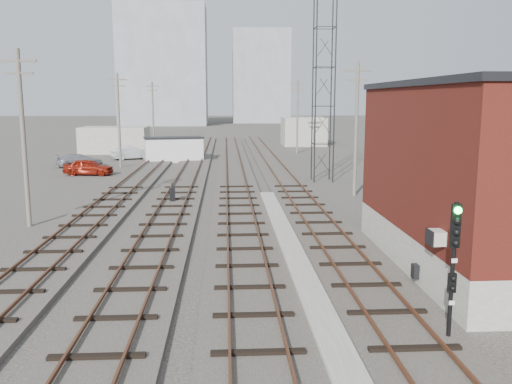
{
  "coord_description": "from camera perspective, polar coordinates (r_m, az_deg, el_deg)",
  "views": [
    {
      "loc": [
        -2.27,
        -8.08,
        6.49
      ],
      "look_at": [
        -0.86,
        17.04,
        2.2
      ],
      "focal_mm": 38.0,
      "sensor_mm": 36.0,
      "label": 1
    }
  ],
  "objects": [
    {
      "name": "signal_mast",
      "position": [
        15.29,
        20.07,
        -7.01
      ],
      "size": [
        0.4,
        0.41,
        3.88
      ],
      "color": "gray",
      "rests_on": "ground"
    },
    {
      "name": "apartment_left",
      "position": [
        144.19,
        -9.73,
        12.93
      ],
      "size": [
        22.0,
        14.0,
        30.0
      ],
      "primitive_type": "cube",
      "color": "gray",
      "rests_on": "ground"
    },
    {
      "name": "switch_stand",
      "position": [
        34.44,
        -8.8,
        -0.31
      ],
      "size": [
        0.38,
        0.38,
        1.24
      ],
      "rotation": [
        0.0,
        0.0,
        0.41
      ],
      "color": "black",
      "rests_on": "ground"
    },
    {
      "name": "lattice_tower",
      "position": [
        43.79,
        7.13,
        10.92
      ],
      "size": [
        1.6,
        1.6,
        15.0
      ],
      "color": "black",
      "rests_on": "ground"
    },
    {
      "name": "utility_pole_right_a",
      "position": [
        37.17,
        10.51,
        6.9
      ],
      "size": [
        1.8,
        0.24,
        9.0
      ],
      "color": "#595147",
      "rests_on": "ground"
    },
    {
      "name": "car_red",
      "position": [
        49.41,
        -17.21,
        2.54
      ],
      "size": [
        4.39,
        2.17,
        1.44
      ],
      "primitive_type": "imported",
      "rotation": [
        0.0,
        0.0,
        1.46
      ],
      "color": "maroon",
      "rests_on": "ground"
    },
    {
      "name": "utility_pole_left_b",
      "position": [
        54.08,
        -14.25,
        7.59
      ],
      "size": [
        1.8,
        0.24,
        9.0
      ],
      "color": "#595147",
      "rests_on": "ground"
    },
    {
      "name": "platform_curb",
      "position": [
        23.15,
        3.8,
        -6.3
      ],
      "size": [
        0.9,
        28.0,
        0.26
      ],
      "primitive_type": "cube",
      "color": "gray",
      "rests_on": "ground"
    },
    {
      "name": "utility_pole_left_a",
      "position": [
        29.93,
        -23.32,
        5.65
      ],
      "size": [
        1.8,
        0.24,
        9.0
      ],
      "color": "#595147",
      "rests_on": "ground"
    },
    {
      "name": "apartment_right",
      "position": [
        158.55,
        0.51,
        12.03
      ],
      "size": [
        16.0,
        12.0,
        26.0
      ],
      "primitive_type": "cube",
      "color": "gray",
      "rests_on": "ground"
    },
    {
      "name": "car_grey",
      "position": [
        55.8,
        -18.12,
        3.18
      ],
      "size": [
        4.77,
        3.22,
        1.28
      ],
      "primitive_type": "imported",
      "rotation": [
        0.0,
        0.0,
        1.93
      ],
      "color": "gray",
      "rests_on": "ground"
    },
    {
      "name": "site_trailer",
      "position": [
        58.3,
        -8.64,
        4.47
      ],
      "size": [
        6.58,
        3.83,
        2.6
      ],
      "rotation": [
        0.0,
        0.0,
        0.19
      ],
      "color": "silver",
      "rests_on": "ground"
    },
    {
      "name": "track_right",
      "position": [
        47.75,
        2.54,
        1.98
      ],
      "size": [
        3.2,
        90.0,
        0.39
      ],
      "color": "#332D28",
      "rests_on": "ground"
    },
    {
      "name": "ground",
      "position": [
        68.43,
        -1.31,
        4.23
      ],
      "size": [
        320.0,
        320.0,
        0.0
      ],
      "primitive_type": "plane",
      "color": "#282621",
      "rests_on": "ground"
    },
    {
      "name": "track_mid_left",
      "position": [
        47.62,
        -7.08,
        1.9
      ],
      "size": [
        3.2,
        90.0,
        0.39
      ],
      "color": "#332D28",
      "rests_on": "ground"
    },
    {
      "name": "car_silver",
      "position": [
        61.38,
        -12.93,
        4.04
      ],
      "size": [
        4.63,
        3.2,
        1.45
      ],
      "primitive_type": "imported",
      "rotation": [
        0.0,
        0.0,
        2.0
      ],
      "color": "#A9ACB1",
      "rests_on": "ground"
    },
    {
      "name": "track_left",
      "position": [
        48.06,
        -11.85,
        1.84
      ],
      "size": [
        3.2,
        90.0,
        0.39
      ],
      "color": "#332D28",
      "rests_on": "ground"
    },
    {
      "name": "track_mid_right",
      "position": [
        47.52,
        -2.26,
        1.95
      ],
      "size": [
        3.2,
        90.0,
        0.39
      ],
      "color": "#332D28",
      "rests_on": "ground"
    },
    {
      "name": "brick_building",
      "position": [
        22.51,
        22.54,
        1.63
      ],
      "size": [
        6.54,
        12.2,
        7.22
      ],
      "color": "gray",
      "rests_on": "ground"
    },
    {
      "name": "shed_left",
      "position": [
        69.62,
        -14.65,
        5.34
      ],
      "size": [
        8.0,
        5.0,
        3.2
      ],
      "primitive_type": "cube",
      "color": "gray",
      "rests_on": "ground"
    },
    {
      "name": "utility_pole_right_b",
      "position": [
        66.68,
        4.38,
        8.19
      ],
      "size": [
        1.8,
        0.24,
        9.0
      ],
      "color": "#595147",
      "rests_on": "ground"
    },
    {
      "name": "utility_pole_left_c",
      "position": [
        78.77,
        -10.8,
        8.28
      ],
      "size": [
        1.8,
        0.24,
        9.0
      ],
      "color": "#595147",
      "rests_on": "ground"
    },
    {
      "name": "shed_right",
      "position": [
        79.02,
        5.01,
        6.38
      ],
      "size": [
        6.0,
        6.0,
        4.0
      ],
      "primitive_type": "cube",
      "color": "gray",
      "rests_on": "ground"
    }
  ]
}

